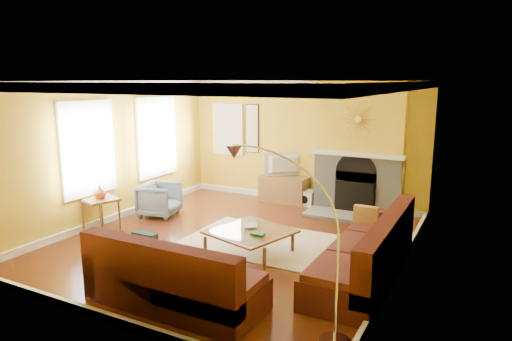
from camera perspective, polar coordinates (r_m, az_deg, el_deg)
The scene contains 27 objects.
floor at distance 7.92m, azimuth -2.69°, elevation -8.92°, with size 5.50×6.00×0.02m, color #602B14.
ceiling at distance 7.43m, azimuth -2.89°, elevation 11.17°, with size 5.50×6.00×0.02m, color white.
wall_back at distance 10.23m, azimuth 5.81°, elevation 3.53°, with size 5.50×0.02×2.70m, color gold.
wall_front at distance 5.26m, azimuth -19.71°, elevation -4.55°, with size 5.50×0.02×2.70m, color gold.
wall_left at distance 9.25m, azimuth -17.70°, elevation 2.22°, with size 0.02×6.00×2.70m, color gold.
wall_right at distance 6.62m, azimuth 18.27°, elevation -1.27°, with size 0.02×6.00×2.70m, color gold.
baseboard at distance 7.89m, azimuth -2.70°, elevation -8.44°, with size 5.50×6.00×0.12m, color white, non-canonical shape.
crown_molding at distance 7.43m, azimuth -2.88°, elevation 10.63°, with size 5.50×6.00×0.12m, color white, non-canonical shape.
window_left_near at distance 10.15m, azimuth -12.38°, elevation 4.11°, with size 0.06×1.22×1.72m, color white.
window_left_far at distance 8.80m, azimuth -20.34°, elevation 2.59°, with size 0.06×1.22×1.72m, color white.
window_back at distance 11.01m, azimuth -3.51°, elevation 5.16°, with size 0.82×0.06×1.22m, color white.
wall_art at distance 10.69m, azimuth -0.49°, elevation 5.27°, with size 0.34×0.04×1.14m, color white.
fireplace at distance 9.61m, azimuth 12.82°, elevation 2.80°, with size 1.80×0.40×2.70m, color gray, non-canonical shape.
mantel at distance 9.40m, azimuth 12.41°, elevation 2.01°, with size 1.92×0.22×0.08m, color white.
hearth at distance 9.38m, azimuth 11.59°, elevation -5.63°, with size 1.80×0.70×0.06m, color gray.
sunburst at distance 9.32m, azimuth 12.61°, elevation 6.27°, with size 0.70×0.04×0.70m, color olive, non-canonical shape.
rug at distance 7.92m, azimuth 0.29°, elevation -8.75°, with size 2.40×1.80×0.02m, color beige.
sectional_sofa at distance 6.59m, azimuth 1.69°, elevation -8.90°, with size 3.36×3.73×0.90m, color #471916, non-canonical shape.
coffee_table at distance 7.19m, azimuth -0.73°, elevation -9.10°, with size 1.11×1.11×0.44m, color white, non-canonical shape.
media_console at distance 10.32m, azimuth 3.52°, elevation -2.33°, with size 1.07×0.48×0.59m, color olive.
tv at distance 10.21m, azimuth 3.56°, elevation 0.70°, with size 0.90×0.12×0.52m, color black.
subwoofer at distance 10.12m, azimuth 6.40°, elevation -3.42°, with size 0.33×0.33×0.33m, color white.
armchair at distance 9.46m, azimuth -11.97°, elevation -3.60°, with size 0.71×0.73×0.67m, color slate.
side_table at distance 8.81m, azimuth -18.77°, elevation -5.25°, with size 0.56×0.56×0.61m, color olive, non-canonical shape.
vase at distance 8.71m, azimuth -18.95°, elevation -2.57°, with size 0.23×0.23×0.24m, color #D8591E.
book at distance 7.28m, azimuth -1.48°, elevation -6.89°, with size 0.20×0.27×0.03m, color white.
arc_lamp at distance 4.89m, azimuth 3.96°, elevation -9.23°, with size 1.30×0.36×2.03m, color silver, non-canonical shape.
Camera 1 is at (3.78, -6.40, 2.73)m, focal length 32.00 mm.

